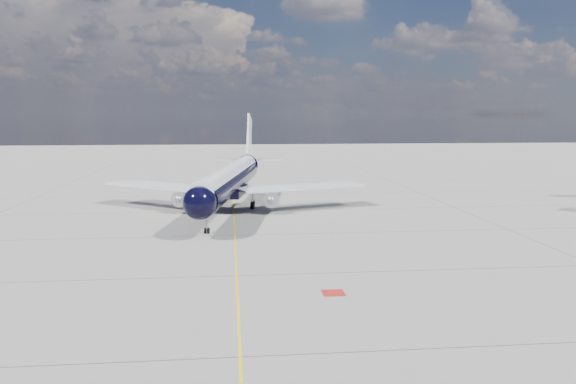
{
  "coord_description": "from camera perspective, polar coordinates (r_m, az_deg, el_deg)",
  "views": [
    {
      "loc": [
        -0.39,
        -47.98,
        12.59
      ],
      "look_at": [
        6.01,
        13.66,
        4.0
      ],
      "focal_mm": 35.0,
      "sensor_mm": 36.0,
      "label": 1
    }
  ],
  "objects": [
    {
      "name": "main_airliner",
      "position": [
        75.6,
        -5.83,
        1.3
      ],
      "size": [
        35.91,
        44.13,
        12.79
      ],
      "rotation": [
        0.0,
        0.0,
        -0.16
      ],
      "color": "black",
      "rests_on": "ground"
    },
    {
      "name": "ground",
      "position": [
        78.99,
        -5.57,
        -1.32
      ],
      "size": [
        320.0,
        320.0,
        0.0
      ],
      "primitive_type": "plane",
      "color": "gray",
      "rests_on": "ground"
    },
    {
      "name": "red_marking",
      "position": [
        40.65,
        4.63,
        -10.17
      ],
      "size": [
        1.6,
        1.6,
        0.01
      ],
      "primitive_type": "cube",
      "color": "maroon",
      "rests_on": "ground"
    },
    {
      "name": "taxiway_centerline",
      "position": [
        74.05,
        -5.54,
        -1.93
      ],
      "size": [
        0.16,
        160.0,
        0.01
      ],
      "primitive_type": "cube",
      "color": "yellow",
      "rests_on": "ground"
    }
  ]
}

